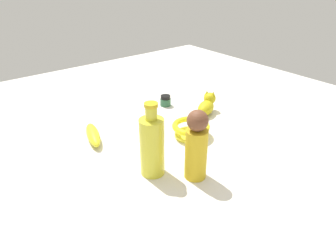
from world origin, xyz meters
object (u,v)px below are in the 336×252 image
(person_figure_adult, at_px, (196,146))
(bowl, at_px, (191,128))
(nail_polish_jar, at_px, (165,101))
(banana, at_px, (93,135))
(bottle_tall, at_px, (152,145))
(cat_figurine, at_px, (207,105))

(person_figure_adult, distance_m, bowl, 0.25)
(nail_polish_jar, bearing_deg, banana, -168.49)
(bottle_tall, bearing_deg, nail_polish_jar, 47.53)
(cat_figurine, height_order, banana, cat_figurine)
(bottle_tall, bearing_deg, banana, 100.10)
(banana, distance_m, bowl, 0.35)
(cat_figurine, bearing_deg, bowl, -150.52)
(nail_polish_jar, relative_size, person_figure_adult, 0.22)
(nail_polish_jar, height_order, cat_figurine, cat_figurine)
(banana, bearing_deg, person_figure_adult, -142.77)
(banana, relative_size, person_figure_adult, 0.77)
(nail_polish_jar, height_order, bottle_tall, bottle_tall)
(nail_polish_jar, distance_m, cat_figurine, 0.19)
(banana, xyz_separation_m, person_figure_adult, (0.14, -0.38, 0.08))
(cat_figurine, xyz_separation_m, bowl, (-0.18, -0.10, -0.00))
(banana, distance_m, bottle_tall, 0.30)
(banana, relative_size, bottle_tall, 0.72)
(bowl, bearing_deg, banana, 146.22)
(nail_polish_jar, bearing_deg, bowl, -109.63)
(cat_figurine, bearing_deg, person_figure_adult, -139.02)
(nail_polish_jar, xyz_separation_m, bottle_tall, (-0.34, -0.37, 0.07))
(cat_figurine, relative_size, person_figure_adult, 0.62)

